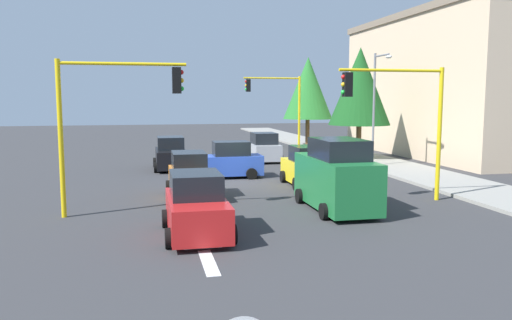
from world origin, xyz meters
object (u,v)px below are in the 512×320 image
(traffic_signal_far_left, at_px, (278,99))
(tree_roadside_far, at_px, (308,88))
(traffic_signal_near_right, at_px, (112,106))
(car_blue, at_px, (229,161))
(delivery_van_green, at_px, (336,177))
(street_lamp_curbside, at_px, (377,97))
(car_silver, at_px, (264,148))
(car_red, at_px, (196,207))
(car_yellow, at_px, (308,168))
(traffic_signal_near_left, at_px, (400,107))
(car_orange, at_px, (189,177))
(tree_roadside_mid, at_px, (360,87))
(car_black, at_px, (171,155))

(traffic_signal_far_left, height_order, tree_roadside_far, tree_roadside_far)
(traffic_signal_near_right, distance_m, car_blue, 10.23)
(delivery_van_green, height_order, car_blue, delivery_van_green)
(street_lamp_curbside, distance_m, car_silver, 8.42)
(tree_roadside_far, xyz_separation_m, car_red, (27.47, -12.53, -4.27))
(traffic_signal_near_right, relative_size, car_yellow, 1.52)
(traffic_signal_near_left, distance_m, car_red, 9.86)
(car_orange, relative_size, car_silver, 1.06)
(tree_roadside_far, xyz_separation_m, delivery_van_green, (24.93, -6.90, -3.88))
(street_lamp_curbside, xyz_separation_m, car_red, (13.08, -12.23, -3.45))
(tree_roadside_mid, bearing_deg, street_lamp_curbside, -10.33)
(traffic_signal_near_right, relative_size, traffic_signal_far_left, 0.95)
(car_red, bearing_deg, car_blue, 165.91)
(traffic_signal_near_right, height_order, car_blue, traffic_signal_near_right)
(tree_roadside_far, relative_size, delivery_van_green, 1.64)
(car_yellow, xyz_separation_m, car_silver, (-9.97, 0.07, -0.00))
(car_blue, bearing_deg, tree_roadside_far, 148.91)
(tree_roadside_far, height_order, car_silver, tree_roadside_far)
(traffic_signal_near_left, relative_size, tree_roadside_far, 0.71)
(traffic_signal_near_right, bearing_deg, car_black, 167.56)
(traffic_signal_near_right, xyz_separation_m, traffic_signal_near_left, (0.00, 11.38, -0.08))
(traffic_signal_near_left, bearing_deg, car_orange, -108.49)
(tree_roadside_mid, height_order, delivery_van_green, tree_roadside_mid)
(traffic_signal_near_left, relative_size, car_yellow, 1.49)
(car_orange, bearing_deg, traffic_signal_near_right, -46.76)
(traffic_signal_near_left, height_order, car_orange, traffic_signal_near_left)
(tree_roadside_far, relative_size, car_black, 2.01)
(tree_roadside_mid, xyz_separation_m, car_blue, (6.00, -10.15, -4.20))
(traffic_signal_far_left, distance_m, tree_roadside_far, 5.56)
(traffic_signal_near_left, xyz_separation_m, car_yellow, (-4.59, -2.43, -3.05))
(traffic_signal_far_left, relative_size, delivery_van_green, 1.25)
(street_lamp_curbside, bearing_deg, traffic_signal_far_left, -161.61)
(car_red, bearing_deg, car_yellow, 142.07)
(traffic_signal_near_left, bearing_deg, street_lamp_curbside, 159.88)
(car_yellow, height_order, car_silver, same)
(car_blue, bearing_deg, delivery_van_green, 17.13)
(car_red, relative_size, car_yellow, 1.07)
(traffic_signal_near_left, distance_m, traffic_signal_far_left, 20.00)
(traffic_signal_far_left, distance_m, car_silver, 6.82)
(car_blue, bearing_deg, car_yellow, 44.93)
(car_red, distance_m, car_orange, 6.28)
(car_blue, bearing_deg, car_black, -143.78)
(tree_roadside_far, bearing_deg, car_yellow, -17.84)
(traffic_signal_far_left, height_order, car_orange, traffic_signal_far_left)
(car_black, bearing_deg, car_orange, 2.15)
(tree_roadside_mid, height_order, car_orange, tree_roadside_mid)
(traffic_signal_near_left, xyz_separation_m, traffic_signal_far_left, (-20.00, 0.07, 0.28))
(car_red, distance_m, car_silver, 19.12)
(car_yellow, bearing_deg, delivery_van_green, -6.71)
(traffic_signal_near_right, relative_size, car_black, 1.45)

